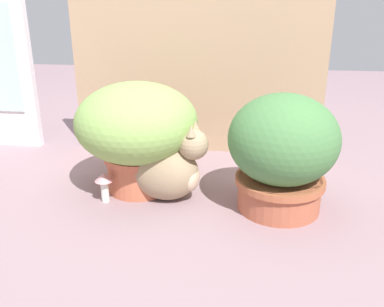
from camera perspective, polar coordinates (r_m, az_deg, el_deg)
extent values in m
plane|color=gray|center=(1.61, -3.10, -5.68)|extent=(6.00, 6.00, 0.00)
cube|color=tan|center=(1.98, 0.67, 10.58)|extent=(1.18, 0.03, 0.73)
cube|color=white|center=(2.25, -24.78, 10.78)|extent=(0.32, 0.04, 0.80)
cylinder|color=#C26546|center=(1.65, -7.28, -2.43)|extent=(0.24, 0.24, 0.15)
cylinder|color=#C96448|center=(1.62, -7.38, -0.42)|extent=(0.26, 0.26, 0.02)
ellipsoid|color=#84AC55|center=(1.58, -7.62, 4.29)|extent=(0.46, 0.46, 0.30)
cylinder|color=#AF5A3F|center=(1.52, 11.83, -5.26)|extent=(0.29, 0.29, 0.12)
cylinder|color=#AA5A3A|center=(1.50, 11.96, -3.60)|extent=(0.32, 0.32, 0.02)
ellipsoid|color=#477A42|center=(1.45, 12.41, 1.92)|extent=(0.38, 0.38, 0.31)
ellipsoid|color=#9F8767|center=(1.54, -3.81, -2.47)|extent=(0.28, 0.20, 0.22)
ellipsoid|color=beige|center=(1.52, -0.30, -3.22)|extent=(0.08, 0.11, 0.11)
sphere|color=#9F8767|center=(1.47, 0.18, 1.23)|extent=(0.12, 0.12, 0.11)
cone|color=#9F8767|center=(1.48, 0.47, 3.84)|extent=(0.04, 0.04, 0.04)
cone|color=#9F8767|center=(1.42, -0.11, 3.15)|extent=(0.04, 0.04, 0.04)
cylinder|color=#9F8767|center=(1.65, -7.16, -4.30)|extent=(0.19, 0.06, 0.07)
cylinder|color=silver|center=(1.58, -11.86, -5.07)|extent=(0.03, 0.03, 0.08)
cone|color=pink|center=(1.55, -12.02, -3.17)|extent=(0.07, 0.07, 0.03)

